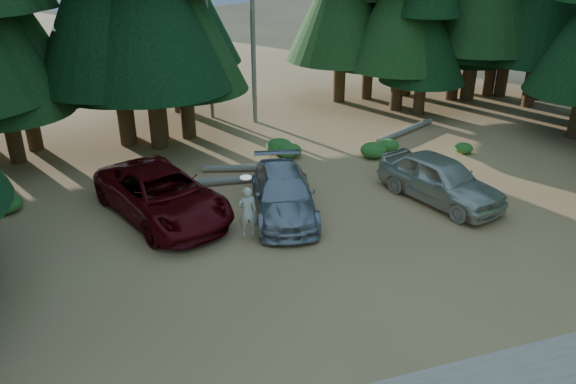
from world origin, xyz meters
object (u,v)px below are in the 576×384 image
Objects in this scene: log_left at (222,181)px; red_pickup at (162,194)px; frisbee_player at (247,211)px; silver_minivan_center at (283,194)px; log_mid at (245,168)px; silver_minivan_right at (440,179)px; log_right at (406,131)px.

red_pickup is at bearing -135.49° from log_left.
silver_minivan_center is at bearing -137.67° from frisbee_player.
log_mid is (-0.37, 4.19, -0.61)m from silver_minivan_center.
log_right is at bearing 52.46° from silver_minivan_right.
log_mid is at bearing 18.78° from red_pickup.
red_pickup is 3.34m from log_left.
red_pickup is at bearing 176.87° from silver_minivan_center.
silver_minivan_center is 1.03× the size of silver_minivan_right.
silver_minivan_right is at bearing -174.06° from frisbee_player.
frisbee_player is (-1.70, -1.53, 0.31)m from silver_minivan_center.
red_pickup is at bearing -46.92° from frisbee_player.
log_left reaches higher than log_right.
red_pickup and silver_minivan_right have the same top height.
frisbee_player is at bearing -169.55° from log_right.
silver_minivan_center is at bearing -69.94° from log_mid.
red_pickup is 3.00× the size of frisbee_player.
silver_minivan_right reaches higher than log_right.
silver_minivan_center is 2.31m from frisbee_player.
log_mid is at bearing 166.54° from log_right.
log_left is at bearing -91.11° from frisbee_player.
silver_minivan_right is 7.61m from frisbee_player.
red_pickup is 1.44× the size of log_left.
log_right is (8.46, 6.41, -0.61)m from silver_minivan_center.
frisbee_player reaches higher than silver_minivan_center.
silver_minivan_right is at bearing -137.36° from log_right.
log_right is at bearing -141.64° from frisbee_player.
log_left is 1.61m from log_mid.
log_left is (-1.58, 3.14, -0.60)m from silver_minivan_center.
log_right is at bearing 23.68° from log_left.
log_right is (10.04, 3.28, -0.01)m from log_left.
silver_minivan_center is at bearing -170.40° from log_right.
silver_minivan_center is at bearing -57.65° from log_left.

